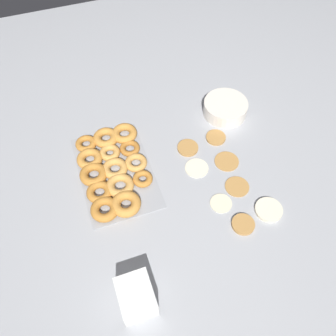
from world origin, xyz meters
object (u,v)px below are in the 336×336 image
pancake_0 (227,161)px  pancake_2 (269,210)px  pancake_4 (243,224)px  pancake_6 (216,137)px  pancake_7 (197,168)px  pancake_3 (237,186)px  pancake_5 (221,203)px  batter_bowl (225,108)px  container_stack (136,297)px  donut_tray (112,169)px  pancake_1 (188,148)px

pancake_0 → pancake_2: 0.28m
pancake_4 → pancake_6: (-0.43, 0.08, -0.00)m
pancake_0 → pancake_7: 0.14m
pancake_2 → pancake_3: size_ratio=1.08×
pancake_2 → pancake_5: bearing=-119.2°
pancake_7 → batter_bowl: (-0.26, 0.25, 0.03)m
pancake_5 → batter_bowl: (-0.45, 0.22, 0.03)m
pancake_0 → container_stack: container_stack is taller
pancake_4 → pancake_6: size_ratio=1.00×
pancake_3 → pancake_4: size_ratio=1.12×
pancake_2 → pancake_3: pancake_2 is taller
pancake_4 → container_stack: container_stack is taller
pancake_7 → donut_tray: bearing=-106.3°
pancake_3 → pancake_7: size_ratio=0.99×
pancake_3 → container_stack: (0.30, -0.52, 0.04)m
pancake_2 → batter_bowl: 0.55m
pancake_0 → container_stack: size_ratio=0.77×
pancake_1 → pancake_2: size_ratio=0.86×
pancake_2 → donut_tray: size_ratio=0.23×
pancake_0 → pancake_2: bearing=11.3°
pancake_3 → pancake_4: (0.16, -0.05, 0.00)m
pancake_1 → container_stack: (0.55, -0.40, 0.04)m
pancake_0 → container_stack: (0.43, -0.53, 0.04)m
pancake_0 → pancake_7: bearing=-94.1°
pancake_4 → pancake_5: (-0.11, -0.04, -0.00)m
pancake_1 → pancake_6: (-0.01, 0.14, -0.00)m
pancake_3 → pancake_6: pancake_6 is taller
pancake_2 → pancake_6: bearing=-173.6°
pancake_4 → pancake_7: 0.31m
pancake_6 → pancake_7: bearing=-48.8°
pancake_3 → batter_bowl: 0.42m
pancake_0 → pancake_1: 0.18m
pancake_2 → container_stack: container_stack is taller
pancake_2 → pancake_1: bearing=-154.6°
pancake_5 → pancake_6: pancake_6 is taller
pancake_3 → container_stack: size_ratio=0.72×
pancake_4 → pancake_6: pancake_4 is taller
pancake_1 → pancake_7: (0.11, -0.00, -0.00)m
pancake_3 → batter_bowl: bearing=162.5°
pancake_5 → pancake_0: bearing=149.1°
donut_tray → pancake_2: bearing=54.3°
batter_bowl → pancake_2: bearing=-6.1°
pancake_7 → batter_bowl: bearing=136.2°
pancake_1 → pancake_6: 0.14m
pancake_1 → donut_tray: (0.01, -0.35, 0.01)m
batter_bowl → pancake_0: bearing=-22.7°
donut_tray → batter_bowl: size_ratio=2.29×
pancake_2 → pancake_5: pancake_2 is taller
pancake_5 → pancake_7: (-0.19, -0.03, 0.00)m
pancake_7 → batter_bowl: batter_bowl is taller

